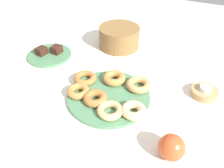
# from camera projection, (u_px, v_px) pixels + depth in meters

# --- Properties ---
(ground_plane) EXTENTS (2.40, 2.40, 0.00)m
(ground_plane) POSITION_uv_depth(u_px,v_px,m) (109.00, 98.00, 0.84)
(ground_plane) COLOR beige
(donut_plate) EXTENTS (0.30, 0.30, 0.01)m
(donut_plate) POSITION_uv_depth(u_px,v_px,m) (109.00, 96.00, 0.84)
(donut_plate) COLOR #4C7F56
(donut_plate) RESTS_ON ground_plane
(donut_0) EXTENTS (0.12, 0.12, 0.03)m
(donut_0) POSITION_uv_depth(u_px,v_px,m) (95.00, 98.00, 0.80)
(donut_0) COLOR #AD6B33
(donut_0) RESTS_ON donut_plate
(donut_1) EXTENTS (0.09, 0.09, 0.03)m
(donut_1) POSITION_uv_depth(u_px,v_px,m) (78.00, 91.00, 0.83)
(donut_1) COLOR #BC7A3D
(donut_1) RESTS_ON donut_plate
(donut_2) EXTENTS (0.12, 0.12, 0.03)m
(donut_2) POSITION_uv_depth(u_px,v_px,m) (133.00, 110.00, 0.75)
(donut_2) COLOR #EABC84
(donut_2) RESTS_ON donut_plate
(donut_3) EXTENTS (0.11, 0.11, 0.03)m
(donut_3) POSITION_uv_depth(u_px,v_px,m) (139.00, 85.00, 0.86)
(donut_3) COLOR tan
(donut_3) RESTS_ON donut_plate
(donut_4) EXTENTS (0.10, 0.10, 0.02)m
(donut_4) POSITION_uv_depth(u_px,v_px,m) (110.00, 110.00, 0.75)
(donut_4) COLOR tan
(donut_4) RESTS_ON donut_plate
(donut_5) EXTENTS (0.12, 0.12, 0.03)m
(donut_5) POSITION_uv_depth(u_px,v_px,m) (114.00, 78.00, 0.89)
(donut_5) COLOR #BC7A3D
(donut_5) RESTS_ON donut_plate
(donut_6) EXTENTS (0.12, 0.12, 0.02)m
(donut_6) POSITION_uv_depth(u_px,v_px,m) (85.00, 78.00, 0.89)
(donut_6) COLOR #AD6B33
(donut_6) RESTS_ON donut_plate
(cake_plate) EXTENTS (0.20, 0.20, 0.01)m
(cake_plate) POSITION_uv_depth(u_px,v_px,m) (50.00, 55.00, 1.06)
(cake_plate) COLOR #4C7F56
(cake_plate) RESTS_ON ground_plane
(brownie_near) EXTENTS (0.05, 0.05, 0.03)m
(brownie_near) POSITION_uv_depth(u_px,v_px,m) (41.00, 51.00, 1.05)
(brownie_near) COLOR #381E14
(brownie_near) RESTS_ON cake_plate
(brownie_far) EXTENTS (0.04, 0.05, 0.03)m
(brownie_far) POSITION_uv_depth(u_px,v_px,m) (57.00, 49.00, 1.06)
(brownie_far) COLOR #381E14
(brownie_far) RESTS_ON cake_plate
(candle_holder) EXTENTS (0.10, 0.10, 0.03)m
(candle_holder) POSITION_uv_depth(u_px,v_px,m) (204.00, 93.00, 0.84)
(candle_holder) COLOR tan
(candle_holder) RESTS_ON ground_plane
(tealight) EXTENTS (0.04, 0.04, 0.01)m
(tealight) POSITION_uv_depth(u_px,v_px,m) (206.00, 88.00, 0.83)
(tealight) COLOR silver
(tealight) RESTS_ON candle_holder
(basket) EXTENTS (0.23, 0.23, 0.10)m
(basket) POSITION_uv_depth(u_px,v_px,m) (119.00, 37.00, 1.11)
(basket) COLOR brown
(basket) RESTS_ON ground_plane
(apple) EXTENTS (0.08, 0.08, 0.08)m
(apple) POSITION_uv_depth(u_px,v_px,m) (172.00, 147.00, 0.63)
(apple) COLOR #CC4C23
(apple) RESTS_ON ground_plane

